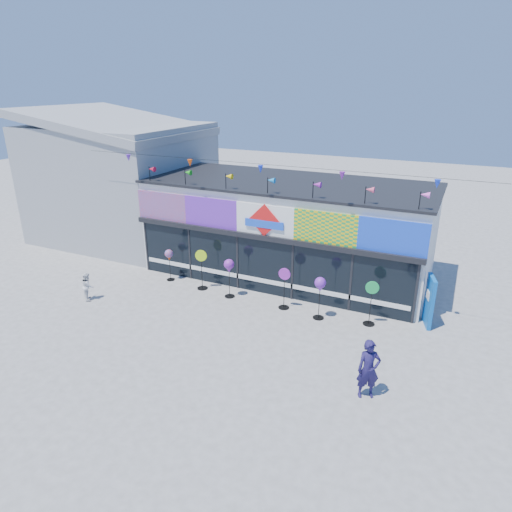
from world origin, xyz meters
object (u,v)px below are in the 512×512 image
Objects in this scene: spinner_4 at (320,286)px; spinner_5 at (371,302)px; child at (88,286)px; spinner_1 at (202,268)px; spinner_3 at (284,287)px; spinner_0 at (169,256)px; adult_man at (368,369)px; spinner_2 at (229,267)px; blue_sign at (429,301)px.

spinner_5 is (1.76, 0.33, -0.41)m from spinner_4.
child is (-10.47, -2.69, -0.32)m from spinner_5.
spinner_1 is 5.19m from spinner_4.
spinner_5 reaches higher than spinner_3.
spinner_0 is 0.86× the size of spinner_3.
spinner_4 is 0.94× the size of adult_man.
child is (-1.83, -2.91, -0.56)m from spinner_0.
spinner_3 is at bearing 108.34° from adult_man.
spinner_2 is (3.11, -0.37, 0.16)m from spinner_0.
spinner_4 is at bearing -4.22° from spinner_1.
spinner_0 is 0.84× the size of spinner_5.
spinner_2 is 2.36m from spinner_3.
blue_sign is 1.64× the size of child.
spinner_5 is 4.08m from adult_man.
spinner_4 is (3.77, -0.19, 0.01)m from spinner_2.
spinner_0 is at bearing -76.04° from child.
child is (-4.94, -2.55, -0.72)m from spinner_2.
spinner_0 is at bearing 176.31° from spinner_3.
blue_sign is 1.12× the size of spinner_3.
spinner_4 is 4.49m from adult_man.
blue_sign reaches higher than child.
blue_sign reaches higher than spinner_5.
spinner_2 is at bearing -6.70° from spinner_0.
blue_sign reaches higher than spinner_0.
child is at bearing -165.61° from spinner_5.
blue_sign is at bearing -117.85° from child.
adult_man is (6.31, -3.86, -0.42)m from spinner_2.
spinner_5 is 1.49× the size of child.
blue_sign is 1.07× the size of spinner_1.
spinner_5 is (-1.85, -0.86, -0.04)m from blue_sign.
adult_man is at bearing -140.55° from child.
adult_man is at bearing -78.96° from spinner_5.
spinner_5 is at bearing -0.42° from spinner_1.
spinner_3 is (2.33, 0.02, -0.42)m from spinner_2.
spinner_5 is at bearing 73.59° from adult_man.
spinner_3 is at bearing -2.67° from spinner_1.
spinner_5 is at bearing -119.50° from child.
spinner_0 is at bearing 174.12° from spinner_1.
child is (-3.55, -2.74, -0.34)m from spinner_1.
spinner_1 is at bearing 179.58° from spinner_5.
spinner_5 is 10.81m from child.
spinner_4 is (1.44, -0.21, 0.43)m from spinner_3.
spinner_4 is at bearing -4.63° from spinner_0.
spinner_3 is 5.56m from adult_man.
spinner_0 is 10.33m from adult_man.
spinner_0 is at bearing 128.38° from adult_man.
spinner_4 is at bearing -178.36° from blue_sign.
spinner_5 is at bearing -171.69° from blue_sign.
spinner_5 is (3.21, 0.12, 0.02)m from spinner_3.
spinner_1 is 1.05× the size of spinner_3.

